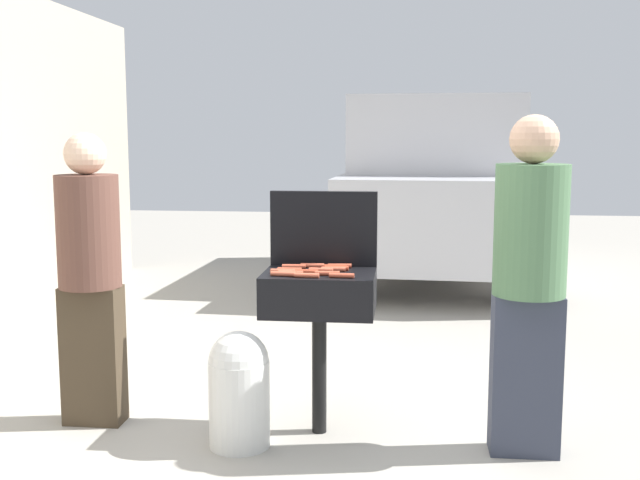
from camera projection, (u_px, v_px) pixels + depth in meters
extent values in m
plane|color=#9E998E|center=(308.00, 440.00, 4.14)|extent=(24.00, 24.00, 0.00)
cylinder|color=black|center=(319.00, 373.00, 4.20)|extent=(0.08, 0.08, 0.67)
cube|color=black|center=(319.00, 292.00, 4.14)|extent=(0.60, 0.44, 0.22)
cube|color=black|center=(324.00, 229.00, 4.31)|extent=(0.60, 0.05, 0.42)
cylinder|color=#C6593D|center=(291.00, 273.00, 4.04)|extent=(0.13, 0.03, 0.03)
cylinder|color=#AD4228|center=(335.00, 267.00, 4.22)|extent=(0.13, 0.04, 0.03)
cylinder|color=#C6593D|center=(283.00, 271.00, 4.08)|extent=(0.13, 0.03, 0.03)
cylinder|color=#C6593D|center=(306.00, 275.00, 3.97)|extent=(0.13, 0.03, 0.03)
cylinder|color=#B74C33|center=(327.00, 273.00, 4.02)|extent=(0.13, 0.03, 0.03)
cylinder|color=#B74C33|center=(290.00, 270.00, 4.13)|extent=(0.13, 0.03, 0.03)
cylinder|color=#C6593D|center=(321.00, 270.00, 4.12)|extent=(0.13, 0.03, 0.03)
cylinder|color=#AD4228|center=(306.00, 272.00, 4.07)|extent=(0.13, 0.03, 0.03)
cylinder|color=#AD4228|center=(337.00, 268.00, 4.18)|extent=(0.13, 0.03, 0.03)
cylinder|color=#B74C33|center=(294.00, 266.00, 4.23)|extent=(0.13, 0.04, 0.03)
cylinder|color=#B74C33|center=(342.00, 276.00, 3.96)|extent=(0.13, 0.03, 0.03)
cylinder|color=#C6593D|center=(283.00, 274.00, 4.01)|extent=(0.13, 0.04, 0.03)
cylinder|color=#C6593D|center=(333.00, 269.00, 4.15)|extent=(0.13, 0.03, 0.03)
cylinder|color=#B74C33|center=(340.00, 266.00, 4.25)|extent=(0.13, 0.04, 0.03)
cylinder|color=#C6593D|center=(312.00, 265.00, 4.27)|extent=(0.13, 0.03, 0.03)
cylinder|color=silver|center=(239.00, 404.00, 4.03)|extent=(0.32, 0.32, 0.46)
sphere|color=silver|center=(239.00, 361.00, 4.00)|extent=(0.31, 0.31, 0.31)
cube|color=#3F3323|center=(93.00, 355.00, 4.34)|extent=(0.33, 0.18, 0.79)
cylinder|color=brown|center=(88.00, 231.00, 4.24)|extent=(0.34, 0.34, 0.62)
sphere|color=beige|center=(85.00, 154.00, 4.19)|extent=(0.23, 0.23, 0.23)
cube|color=#333847|center=(525.00, 375.00, 3.92)|extent=(0.35, 0.19, 0.83)
cylinder|color=#4C724C|center=(531.00, 230.00, 3.82)|extent=(0.36, 0.36, 0.66)
sphere|color=tan|center=(534.00, 139.00, 3.76)|extent=(0.24, 0.24, 0.24)
cube|color=#B7B7BC|center=(436.00, 208.00, 9.02)|extent=(2.10, 4.48, 0.90)
cube|color=#B7B7BC|center=(437.00, 135.00, 8.71)|extent=(1.88, 2.68, 0.80)
cylinder|color=black|center=(527.00, 271.00, 7.44)|extent=(0.25, 0.65, 0.64)
cylinder|color=black|center=(342.00, 266.00, 7.72)|extent=(0.25, 0.65, 0.64)
cylinder|color=black|center=(503.00, 231.00, 10.45)|extent=(0.25, 0.65, 0.64)
cylinder|color=black|center=(371.00, 229.00, 10.73)|extent=(0.25, 0.65, 0.64)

